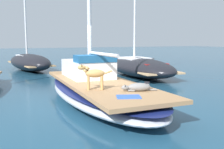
{
  "coord_description": "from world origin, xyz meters",
  "views": [
    {
      "loc": [
        -3.2,
        -7.69,
        2.0
      ],
      "look_at": [
        0.0,
        -1.0,
        1.01
      ],
      "focal_mm": 41.58,
      "sensor_mm": 36.0,
      "label": 1
    }
  ],
  "objects": [
    {
      "name": "moored_boat_starboard_side",
      "position": [
        4.38,
        4.65,
        0.55
      ],
      "size": [
        3.11,
        6.67,
        7.62
      ],
      "color": "black",
      "rests_on": "ground"
    },
    {
      "name": "cabin_house",
      "position": [
        0.05,
        1.12,
        1.01
      ],
      "size": [
        1.48,
        2.27,
        0.84
      ],
      "color": "silver",
      "rests_on": "sailboat_main"
    },
    {
      "name": "deck_towel",
      "position": [
        -0.27,
        -2.48,
        0.68
      ],
      "size": [
        0.65,
        0.54,
        0.03
      ],
      "primitive_type": "cube",
      "rotation": [
        0.0,
        0.0,
        -0.38
      ],
      "color": "blue",
      "rests_on": "sailboat_main"
    },
    {
      "name": "deck_winch",
      "position": [
        0.65,
        -1.85,
        0.76
      ],
      "size": [
        0.16,
        0.16,
        0.21
      ],
      "color": "#B7B7BC",
      "rests_on": "sailboat_main"
    },
    {
      "name": "ground_plane",
      "position": [
        0.0,
        0.0,
        0.0
      ],
      "size": [
        120.0,
        120.0,
        0.0
      ],
      "primitive_type": "plane",
      "color": "navy"
    },
    {
      "name": "sailboat_main",
      "position": [
        0.0,
        0.0,
        0.34
      ],
      "size": [
        2.78,
        7.33,
        0.66
      ],
      "color": "#B2B7C1",
      "rests_on": "ground"
    },
    {
      "name": "moored_boat_far_astern",
      "position": [
        -0.73,
        10.11,
        0.58
      ],
      "size": [
        2.88,
        5.92,
        6.66
      ],
      "color": "black",
      "rests_on": "ground"
    },
    {
      "name": "dog_grey",
      "position": [
        0.31,
        -1.92,
        0.77
      ],
      "size": [
        0.92,
        0.46,
        0.22
      ],
      "color": "gray",
      "rests_on": "sailboat_main"
    },
    {
      "name": "dog_tan",
      "position": [
        -0.67,
        -1.23,
        1.08
      ],
      "size": [
        0.91,
        0.41,
        0.7
      ],
      "color": "tan",
      "rests_on": "sailboat_main"
    }
  ]
}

